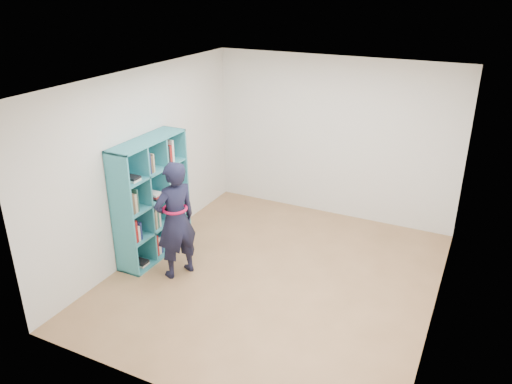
% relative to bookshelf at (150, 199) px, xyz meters
% --- Properties ---
extents(floor, '(4.50, 4.50, 0.00)m').
position_rel_bookshelf_xyz_m(floor, '(1.83, 0.16, -0.85)').
color(floor, olive).
rests_on(floor, ground).
extents(ceiling, '(4.50, 4.50, 0.00)m').
position_rel_bookshelf_xyz_m(ceiling, '(1.83, 0.16, 1.75)').
color(ceiling, white).
rests_on(ceiling, wall_back).
extents(wall_left, '(0.02, 4.50, 2.60)m').
position_rel_bookshelf_xyz_m(wall_left, '(-0.17, 0.16, 0.45)').
color(wall_left, silver).
rests_on(wall_left, floor).
extents(wall_right, '(0.02, 4.50, 2.60)m').
position_rel_bookshelf_xyz_m(wall_right, '(3.83, 0.16, 0.45)').
color(wall_right, silver).
rests_on(wall_right, floor).
extents(wall_back, '(4.00, 0.02, 2.60)m').
position_rel_bookshelf_xyz_m(wall_back, '(1.83, 2.41, 0.45)').
color(wall_back, silver).
rests_on(wall_back, floor).
extents(wall_front, '(4.00, 0.02, 2.60)m').
position_rel_bookshelf_xyz_m(wall_front, '(1.83, -2.09, 0.45)').
color(wall_front, silver).
rests_on(wall_front, floor).
extents(bookshelf, '(0.37, 1.28, 1.71)m').
position_rel_bookshelf_xyz_m(bookshelf, '(0.00, 0.00, 0.00)').
color(bookshelf, teal).
rests_on(bookshelf, floor).
extents(person, '(0.59, 0.69, 1.59)m').
position_rel_bookshelf_xyz_m(person, '(0.63, -0.30, -0.05)').
color(person, black).
rests_on(person, floor).
extents(smartphone, '(0.02, 0.09, 0.13)m').
position_rel_bookshelf_xyz_m(smartphone, '(0.53, -0.15, 0.05)').
color(smartphone, silver).
rests_on(smartphone, person).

